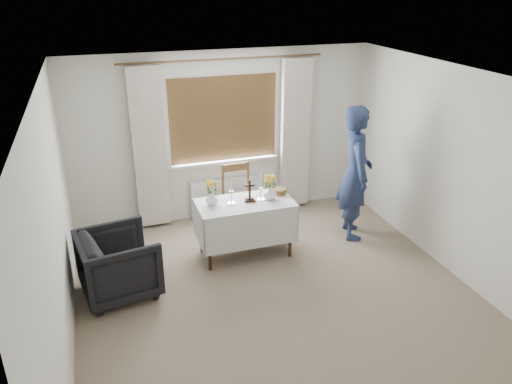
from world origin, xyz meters
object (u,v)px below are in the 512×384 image
at_px(person, 355,173).
at_px(wooden_cross, 250,191).
at_px(altar_table, 245,229).
at_px(wooden_chair, 240,199).
at_px(flower_vase_left, 212,198).
at_px(armchair, 119,264).
at_px(flower_vase_right, 270,193).

distance_m(person, wooden_cross, 1.54).
bearing_deg(altar_table, wooden_chair, 78.64).
relative_size(wooden_chair, flower_vase_left, 5.68).
height_order(altar_table, wooden_cross, wooden_cross).
relative_size(armchair, flower_vase_right, 4.78).
xyz_separation_m(person, flower_vase_right, (-1.27, -0.08, -0.09)).
distance_m(altar_table, wooden_cross, 0.53).
distance_m(armchair, person, 3.32).
distance_m(armchair, flower_vase_right, 2.06).
bearing_deg(flower_vase_right, wooden_chair, 105.64).
bearing_deg(armchair, person, -91.73).
xyz_separation_m(person, flower_vase_left, (-2.03, -0.01, -0.09)).
bearing_deg(armchair, wooden_cross, -86.62).
xyz_separation_m(wooden_cross, flower_vase_left, (-0.49, 0.05, -0.06)).
bearing_deg(wooden_cross, altar_table, -163.20).
bearing_deg(armchair, wooden_chair, -68.43).
bearing_deg(flower_vase_left, altar_table, -8.08).
bearing_deg(wooden_cross, wooden_chair, 91.79).
distance_m(armchair, wooden_cross, 1.83).
relative_size(wooden_chair, person, 0.52).
height_order(person, flower_vase_left, person).
xyz_separation_m(armchair, flower_vase_left, (1.22, 0.45, 0.46)).
distance_m(altar_table, wooden_chair, 0.72).
xyz_separation_m(wooden_cross, flower_vase_right, (0.27, -0.02, -0.06)).
distance_m(wooden_chair, armchair, 2.08).
bearing_deg(wooden_chair, flower_vase_left, -133.97).
bearing_deg(armchair, altar_table, -86.46).
height_order(armchair, flower_vase_right, flower_vase_right).
xyz_separation_m(person, wooden_cross, (-1.54, -0.06, -0.03)).
bearing_deg(wooden_cross, armchair, -159.01).
relative_size(armchair, flower_vase_left, 4.95).
distance_m(altar_table, flower_vase_left, 0.63).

